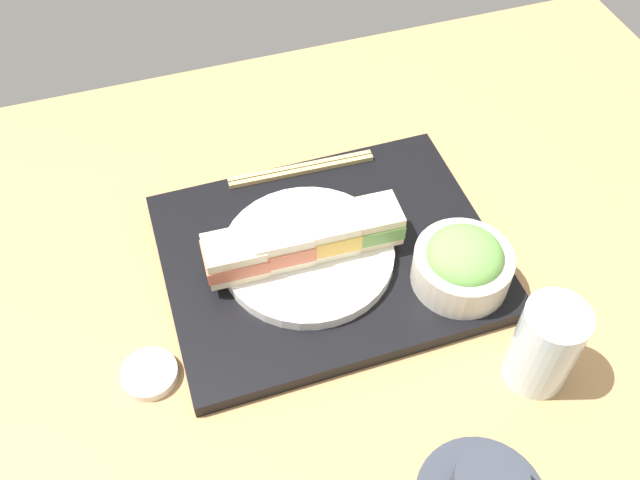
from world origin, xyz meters
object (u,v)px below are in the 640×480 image
object	(u,v)px
sandwich_nearmost	(371,222)
chopsticks_pair	(301,169)
sandwich_inner_near	(327,233)
sandwich_farmost	(235,256)
sandwich_plate	(305,254)
sandwich_inner_far	(281,244)
drinking_glass	(545,346)
small_sauce_dish	(150,374)
salad_bowl	(463,263)

from	to	relation	value
sandwich_nearmost	chopsticks_pair	size ratio (longest dim) A/B	0.35
sandwich_inner_near	sandwich_farmost	xyz separation A→B (cm)	(11.66, -0.02, -0.17)
sandwich_plate	sandwich_nearmost	xyz separation A→B (cm)	(-8.75, 0.02, 3.07)
sandwich_inner_far	chopsticks_pair	distance (cm)	17.05
sandwich_inner_near	drinking_glass	size ratio (longest dim) A/B	0.64
sandwich_farmost	chopsticks_pair	world-z (taller)	sandwich_farmost
sandwich_inner_near	small_sauce_dish	bearing A→B (deg)	21.12
drinking_glass	small_sauce_dish	xyz separation A→B (cm)	(42.12, -13.13, -5.42)
sandwich_farmost	drinking_glass	distance (cm)	37.01
sandwich_farmost	salad_bowl	world-z (taller)	salad_bowl
sandwich_farmost	small_sauce_dish	size ratio (longest dim) A/B	1.18
sandwich_inner_near	drinking_glass	xyz separation A→B (cm)	(-17.64, 22.58, -0.04)
sandwich_inner_near	drinking_glass	distance (cm)	28.65
sandwich_plate	sandwich_inner_near	world-z (taller)	sandwich_inner_near
chopsticks_pair	sandwich_inner_far	bearing A→B (deg)	64.79
sandwich_inner_near	chopsticks_pair	world-z (taller)	sandwich_inner_near
sandwich_inner_near	small_sauce_dish	distance (cm)	26.80
sandwich_nearmost	small_sauce_dish	world-z (taller)	sandwich_nearmost
sandwich_nearmost	small_sauce_dish	distance (cm)	32.18
sandwich_inner_far	small_sauce_dish	world-z (taller)	sandwich_inner_far
sandwich_inner_near	sandwich_inner_far	bearing A→B (deg)	-0.12
sandwich_inner_near	salad_bowl	bearing A→B (deg)	147.52
salad_bowl	small_sauce_dish	size ratio (longest dim) A/B	1.84
chopsticks_pair	sandwich_farmost	bearing A→B (deg)	49.35
sandwich_inner_near	sandwich_inner_far	size ratio (longest dim) A/B	1.01
drinking_glass	small_sauce_dish	size ratio (longest dim) A/B	1.85
salad_bowl	drinking_glass	bearing A→B (deg)	103.96
sandwich_plate	sandwich_inner_near	bearing A→B (deg)	179.88
sandwich_inner_far	sandwich_farmost	bearing A→B (deg)	-0.12
drinking_glass	sandwich_farmost	bearing A→B (deg)	-37.65
sandwich_plate	drinking_glass	bearing A→B (deg)	132.30
sandwich_farmost	chopsticks_pair	xyz separation A→B (cm)	(-12.92, -15.05, -3.50)
sandwich_inner_near	small_sauce_dish	world-z (taller)	sandwich_inner_near
drinking_glass	sandwich_nearmost	bearing A→B (deg)	-62.38
drinking_glass	sandwich_inner_far	bearing A→B (deg)	-43.91
salad_bowl	chopsticks_pair	size ratio (longest dim) A/B	0.58
sandwich_plate	sandwich_farmost	size ratio (longest dim) A/B	2.84
sandwich_nearmost	small_sauce_dish	size ratio (longest dim) A/B	1.13
sandwich_plate	small_sauce_dish	xyz separation A→B (cm)	(21.56, 9.46, -2.23)
chopsticks_pair	drinking_glass	size ratio (longest dim) A/B	1.73
sandwich_nearmost	drinking_glass	distance (cm)	25.47
sandwich_nearmost	drinking_glass	bearing A→B (deg)	117.62
small_sauce_dish	sandwich_plate	bearing A→B (deg)	-156.31
sandwich_nearmost	sandwich_inner_near	distance (cm)	5.83
drinking_glass	salad_bowl	bearing A→B (deg)	-76.04
sandwich_plate	sandwich_inner_far	world-z (taller)	sandwich_inner_far
small_sauce_dish	sandwich_inner_far	bearing A→B (deg)	-153.09
sandwich_plate	small_sauce_dish	size ratio (longest dim) A/B	3.34
sandwich_plate	sandwich_nearmost	world-z (taller)	sandwich_nearmost
sandwich_plate	sandwich_inner_far	distance (cm)	4.39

